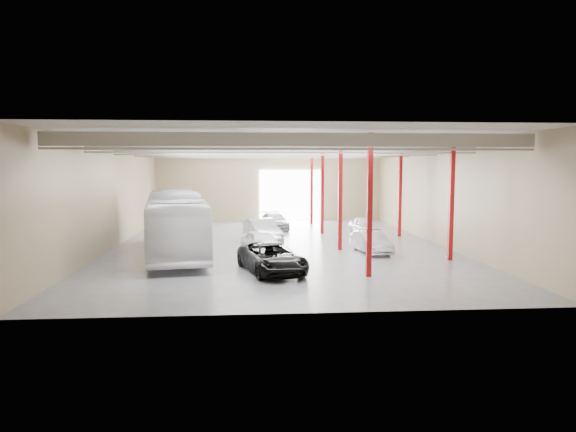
{
  "coord_description": "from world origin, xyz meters",
  "views": [
    {
      "loc": [
        -2.03,
        -34.37,
        5.43
      ],
      "look_at": [
        0.47,
        -1.69,
        2.2
      ],
      "focal_mm": 32.0,
      "sensor_mm": 36.0,
      "label": 1
    }
  ],
  "objects": [
    {
      "name": "car_right_near",
      "position": [
        5.57,
        -3.2,
        0.68
      ],
      "size": [
        1.99,
        4.27,
        1.36
      ],
      "primitive_type": "imported",
      "rotation": [
        0.0,
        0.0,
        0.14
      ],
      "color": "silver",
      "rests_on": "ground"
    },
    {
      "name": "black_sedan",
      "position": [
        -0.88,
        -8.64,
        0.75
      ],
      "size": [
        3.86,
        5.89,
        1.51
      ],
      "primitive_type": "imported",
      "rotation": [
        0.0,
        0.0,
        0.27
      ],
      "color": "black",
      "rests_on": "ground"
    },
    {
      "name": "coach_bus",
      "position": [
        -6.57,
        -2.73,
        1.92
      ],
      "size": [
        5.5,
        14.14,
        3.84
      ],
      "primitive_type": "imported",
      "rotation": [
        0.0,
        0.0,
        0.17
      ],
      "color": "white",
      "rests_on": "ground"
    },
    {
      "name": "car_row_b",
      "position": [
        -1.09,
        1.76,
        0.82
      ],
      "size": [
        2.85,
        5.26,
        1.64
      ],
      "primitive_type": "imported",
      "rotation": [
        0.0,
        0.0,
        0.23
      ],
      "color": "#A4A5A9",
      "rests_on": "ground"
    },
    {
      "name": "depot_shell",
      "position": [
        0.13,
        0.48,
        4.98
      ],
      "size": [
        22.12,
        32.12,
        7.06
      ],
      "color": "#4E4F54",
      "rests_on": "ground"
    },
    {
      "name": "car_right_far",
      "position": [
        7.04,
        5.16,
        0.7
      ],
      "size": [
        2.09,
        4.25,
        1.39
      ],
      "primitive_type": "imported",
      "rotation": [
        0.0,
        0.0,
        0.11
      ],
      "color": "silver",
      "rests_on": "ground"
    },
    {
      "name": "car_row_a",
      "position": [
        -1.27,
        -3.44,
        0.75
      ],
      "size": [
        2.87,
        4.7,
        1.5
      ],
      "primitive_type": "imported",
      "rotation": [
        0.0,
        0.0,
        0.27
      ],
      "color": "silver",
      "rests_on": "ground"
    },
    {
      "name": "car_row_c",
      "position": [
        0.13,
        9.0,
        0.69
      ],
      "size": [
        2.57,
        5.0,
        1.39
      ],
      "primitive_type": "imported",
      "rotation": [
        0.0,
        0.0,
        0.13
      ],
      "color": "gray",
      "rests_on": "ground"
    }
  ]
}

